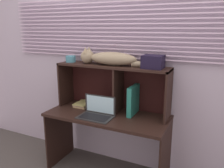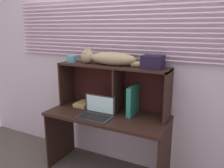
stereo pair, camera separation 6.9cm
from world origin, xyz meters
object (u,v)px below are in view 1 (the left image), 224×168
object	(u,v)px
binder_upright	(133,100)
small_basket	(71,59)
cat	(109,58)
laptop	(97,112)
storage_box	(153,62)
book_stack	(83,104)

from	to	relation	value
binder_upright	small_basket	size ratio (longest dim) A/B	2.74
cat	laptop	size ratio (longest dim) A/B	2.58
binder_upright	storage_box	world-z (taller)	storage_box
small_basket	storage_box	xyz separation A→B (m)	(0.98, 0.00, 0.03)
book_stack	storage_box	world-z (taller)	storage_box
laptop	book_stack	world-z (taller)	laptop
book_stack	small_basket	xyz separation A→B (m)	(-0.15, -0.00, 0.53)
binder_upright	laptop	bearing A→B (deg)	-144.81
small_basket	storage_box	world-z (taller)	storage_box
storage_box	laptop	bearing A→B (deg)	-156.44
binder_upright	storage_box	bearing A→B (deg)	0.00
laptop	small_basket	bearing A→B (deg)	154.07
binder_upright	small_basket	xyz separation A→B (m)	(-0.78, 0.00, 0.40)
cat	laptop	bearing A→B (deg)	-98.09
laptop	storage_box	distance (m)	0.78
cat	binder_upright	world-z (taller)	cat
binder_upright	book_stack	distance (m)	0.65
laptop	storage_box	world-z (taller)	storage_box
binder_upright	storage_box	size ratio (longest dim) A/B	1.55
cat	laptop	xyz separation A→B (m)	(-0.03, -0.23, -0.55)
laptop	binder_upright	xyz separation A→B (m)	(0.32, 0.23, 0.11)
binder_upright	book_stack	xyz separation A→B (m)	(-0.63, 0.00, -0.14)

